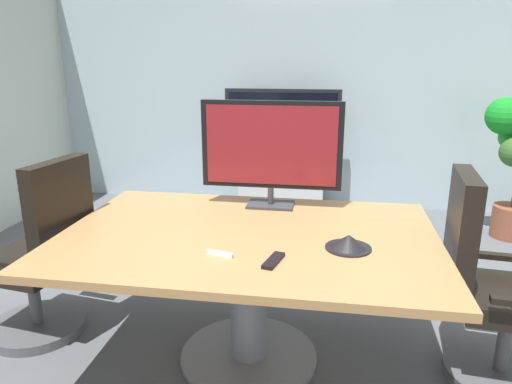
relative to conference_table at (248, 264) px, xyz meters
name	(u,v)px	position (x,y,z in m)	size (l,w,h in m)	color
ground_plane	(265,339)	(0.07, 0.19, -0.57)	(6.66, 6.66, 0.00)	#515459
wall_back_glass_partition	(303,88)	(0.07, 3.01, 0.73)	(5.66, 0.10, 2.60)	#9EB2B7
conference_table	(248,264)	(0.00, 0.00, 0.00)	(1.93, 1.30, 0.75)	olive
office_chair_left	(43,265)	(-1.23, 0.05, -0.12)	(0.62, 0.60, 1.09)	#4C4C51
office_chair_right	(490,298)	(1.23, 0.05, -0.12)	(0.62, 0.60, 1.09)	#4C4C51
tv_monitor	(271,148)	(0.05, 0.48, 0.54)	(0.84, 0.18, 0.64)	#333338
wall_display_unit	(282,171)	(-0.11, 2.65, -0.13)	(1.20, 0.36, 1.31)	#B7BABC
conference_phone	(349,243)	(0.51, -0.13, 0.21)	(0.22, 0.22, 0.07)	black
remote_control	(273,261)	(0.17, -0.34, 0.19)	(0.05, 0.17, 0.02)	black
whiteboard_marker	(220,254)	(-0.08, -0.31, 0.19)	(0.13, 0.02, 0.02)	silver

